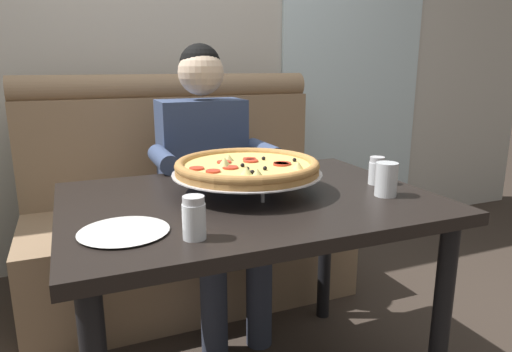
{
  "coord_description": "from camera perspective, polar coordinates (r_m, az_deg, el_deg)",
  "views": [
    {
      "loc": [
        -0.53,
        -1.34,
        1.18
      ],
      "look_at": [
        0.02,
        -0.02,
        0.83
      ],
      "focal_mm": 31.86,
      "sensor_mm": 36.0,
      "label": 1
    }
  ],
  "objects": [
    {
      "name": "plate_near_left",
      "position": [
        1.23,
        -16.27,
        -6.42
      ],
      "size": [
        0.23,
        0.23,
        0.02
      ],
      "color": "white",
      "rests_on": "dining_table"
    },
    {
      "name": "back_wall_with_window",
      "position": [
        2.87,
        -12.46,
        17.94
      ],
      "size": [
        6.0,
        0.12,
        2.8
      ],
      "primitive_type": "cube",
      "color": "beige",
      "rests_on": "ground_plane"
    },
    {
      "name": "shaker_oregano",
      "position": [
        1.14,
        -7.78,
        -5.57
      ],
      "size": [
        0.06,
        0.06,
        0.11
      ],
      "color": "white",
      "rests_on": "dining_table"
    },
    {
      "name": "window_panel",
      "position": [
        3.32,
        12.38,
        17.34
      ],
      "size": [
        1.1,
        0.02,
        2.8
      ],
      "primitive_type": "cube",
      "color": "white",
      "rests_on": "ground_plane"
    },
    {
      "name": "booth_bench",
      "position": [
        2.43,
        -8.78,
        -5.11
      ],
      "size": [
        1.58,
        0.78,
        1.13
      ],
      "color": "#937556",
      "rests_on": "ground_plane"
    },
    {
      "name": "pizza",
      "position": [
        1.53,
        -1.12,
        1.12
      ],
      "size": [
        0.51,
        0.51,
        0.12
      ],
      "color": "silver",
      "rests_on": "dining_table"
    },
    {
      "name": "shaker_pepper_flakes",
      "position": [
        1.7,
        14.89,
        0.42
      ],
      "size": [
        0.06,
        0.06,
        0.1
      ],
      "color": "white",
      "rests_on": "dining_table"
    },
    {
      "name": "patio_chair",
      "position": [
        3.82,
        9.08,
        3.79
      ],
      "size": [
        0.4,
        0.4,
        0.86
      ],
      "color": "black",
      "rests_on": "ground_plane"
    },
    {
      "name": "dining_table",
      "position": [
        1.53,
        -0.9,
        -6.02
      ],
      "size": [
        1.19,
        0.86,
        0.76
      ],
      "color": "black",
      "rests_on": "ground_plane"
    },
    {
      "name": "diner_main",
      "position": [
        2.11,
        -5.95,
        0.89
      ],
      "size": [
        0.54,
        0.64,
        1.27
      ],
      "color": "#2D3342",
      "rests_on": "ground_plane"
    },
    {
      "name": "drinking_glass",
      "position": [
        1.56,
        16.02,
        -0.67
      ],
      "size": [
        0.07,
        0.07,
        0.11
      ],
      "color": "silver",
      "rests_on": "dining_table"
    }
  ]
}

